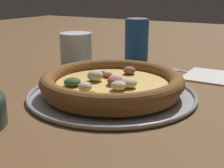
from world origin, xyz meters
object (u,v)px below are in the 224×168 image
Objects in this scene: drinking_cup at (76,51)px; fork at (192,72)px; pizza at (112,83)px; beverage_can at (137,41)px; pizza_tray at (112,94)px; napkin at (211,75)px.

drinking_cup reaches higher than fork.
fork is at bearing 72.37° from pizza.
fork is at bearing -10.78° from beverage_can.
drinking_cup is at bearing 144.02° from pizza_tray.
beverage_can is at bearing 167.82° from napkin.
drinking_cup is 0.30m from fork.
fork is at bearing 72.36° from pizza_tray.
pizza_tray is 0.27m from napkin.
fork is at bearing 163.02° from napkin.
napkin is 1.04× the size of beverage_can.
pizza is 1.48× the size of fork.
drinking_cup is at bearing 143.89° from pizza.
pizza_tray is 0.24m from drinking_cup.
beverage_can is (-0.09, 0.29, 0.06)m from pizza_tray.
pizza is 0.23m from drinking_cup.
drinking_cup is (-0.19, 0.14, 0.04)m from pizza_tray.
napkin is 0.69× the size of fork.
beverage_can reaches higher than pizza_tray.
pizza_tray is at bearing 76.86° from pizza.
fork is (-0.05, 0.01, -0.00)m from napkin.
beverage_can is (0.10, 0.15, 0.01)m from drinking_cup.
napkin is at bearing -12.18° from beverage_can.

